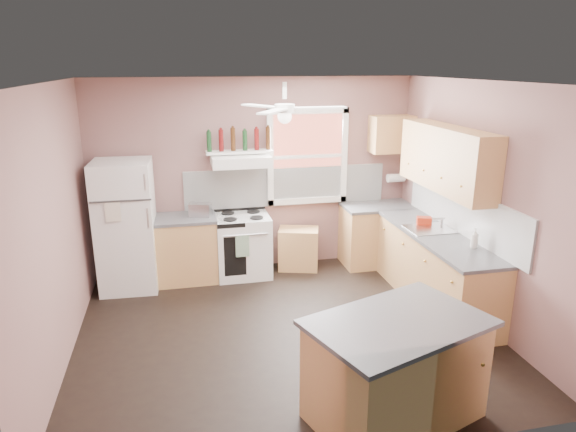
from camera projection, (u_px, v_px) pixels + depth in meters
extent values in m
plane|color=black|center=(285.00, 331.00, 5.74)|extent=(4.50, 4.50, 0.00)
plane|color=white|center=(285.00, 82.00, 4.96)|extent=(4.50, 4.50, 0.00)
cube|color=#7C5753|center=(255.00, 175.00, 7.24)|extent=(4.50, 0.05, 2.70)
cube|color=#7C5753|center=(481.00, 203.00, 5.82)|extent=(0.05, 4.00, 2.70)
cube|color=#7C5753|center=(51.00, 230.00, 4.88)|extent=(0.05, 4.00, 2.70)
cube|color=white|center=(287.00, 186.00, 7.35)|extent=(2.90, 0.03, 0.55)
cube|color=white|center=(462.00, 211.00, 6.14)|extent=(0.03, 2.60, 0.55)
cube|color=brown|center=(307.00, 156.00, 7.28)|extent=(1.00, 0.02, 1.20)
cube|color=white|center=(308.00, 157.00, 7.26)|extent=(1.16, 0.07, 1.36)
cube|color=white|center=(126.00, 226.00, 6.63)|extent=(0.75, 0.73, 1.70)
cube|color=tan|center=(183.00, 250.00, 6.98)|extent=(0.90, 0.60, 0.86)
cube|color=#47474A|center=(181.00, 218.00, 6.85)|extent=(0.92, 0.62, 0.04)
cube|color=silver|center=(200.00, 210.00, 6.86)|extent=(0.31, 0.23, 0.18)
cube|color=white|center=(243.00, 246.00, 7.15)|extent=(0.74, 0.64, 0.86)
cube|color=white|center=(241.00, 161.00, 6.86)|extent=(0.78, 0.50, 0.14)
cube|color=white|center=(239.00, 152.00, 6.94)|extent=(0.90, 0.26, 0.03)
cube|color=tan|center=(298.00, 250.00, 7.41)|extent=(0.64, 0.52, 0.56)
cube|color=tan|center=(377.00, 236.00, 7.56)|extent=(1.00, 0.60, 0.86)
cube|color=tan|center=(435.00, 271.00, 6.29)|extent=(0.60, 2.20, 0.86)
cube|color=#47474A|center=(378.00, 206.00, 7.43)|extent=(1.02, 0.62, 0.04)
cube|color=#47474A|center=(437.00, 236.00, 6.16)|extent=(0.62, 2.22, 0.04)
cube|color=silver|center=(430.00, 230.00, 6.35)|extent=(0.55, 0.45, 0.03)
cylinder|color=silver|center=(442.00, 223.00, 6.36)|extent=(0.03, 0.03, 0.14)
cube|color=tan|center=(446.00, 159.00, 6.12)|extent=(0.33, 1.80, 0.76)
cube|color=tan|center=(392.00, 134.00, 7.30)|extent=(0.60, 0.33, 0.52)
cylinder|color=white|center=(396.00, 178.00, 7.54)|extent=(0.26, 0.12, 0.12)
cube|color=tan|center=(395.00, 372.00, 4.24)|extent=(1.54, 1.25, 0.86)
cube|color=#47474A|center=(399.00, 323.00, 4.11)|extent=(1.65, 1.35, 0.04)
cylinder|color=white|center=(285.00, 108.00, 5.03)|extent=(0.20, 0.20, 0.08)
imported|color=silver|center=(475.00, 238.00, 5.68)|extent=(0.12, 0.12, 0.23)
cube|color=#AB260E|center=(424.00, 221.00, 6.51)|extent=(0.21, 0.17, 0.10)
cylinder|color=#143819|center=(209.00, 142.00, 6.82)|extent=(0.06, 0.06, 0.27)
cylinder|color=#590F0F|center=(221.00, 141.00, 6.85)|extent=(0.06, 0.06, 0.29)
cylinder|color=#3F230F|center=(233.00, 139.00, 6.88)|extent=(0.06, 0.06, 0.31)
cylinder|color=#143819|center=(245.00, 140.00, 6.92)|extent=(0.06, 0.06, 0.27)
cylinder|color=#590F0F|center=(257.00, 139.00, 6.95)|extent=(0.06, 0.06, 0.29)
cylinder|color=#3F230F|center=(268.00, 138.00, 6.98)|extent=(0.06, 0.06, 0.31)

